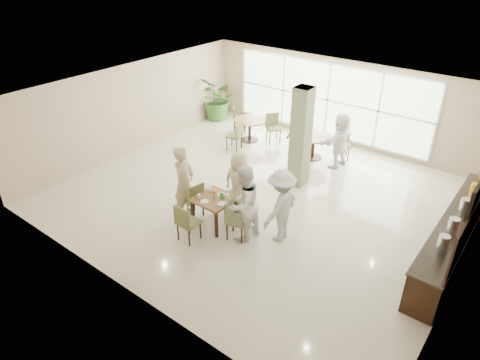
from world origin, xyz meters
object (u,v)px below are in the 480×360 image
Objects in this scene: buffet_counter at (456,235)px; teen_far at (239,183)px; round_table_right at (314,141)px; potted_plant at (218,99)px; teen_left at (184,182)px; teen_standing at (281,206)px; teen_right at (244,203)px; main_table at (214,202)px; adult_a at (297,143)px; adult_b at (340,140)px; adult_standing at (297,116)px; round_table_left at (250,125)px.

buffet_counter reaches higher than teen_far.
round_table_right is 0.69× the size of potted_plant.
teen_left is 2.46m from teen_standing.
teen_right is (-3.99, -2.23, 0.36)m from buffet_counter.
teen_left is 1.70m from teen_right.
main_table is at bearing -71.71° from teen_standing.
potted_plant is 1.01× the size of teen_far.
teen_left reaches higher than adult_a.
teen_far is 2.93m from adult_a.
adult_b is (0.89, -0.04, 0.27)m from round_table_right.
buffet_counter is 2.85× the size of potted_plant.
teen_left reaches higher than adult_standing.
teen_left reaches higher than adult_b.
adult_standing is at bearing -13.58° from teen_left.
teen_right is at bearing -54.86° from round_table_left.
adult_b is (-0.59, 4.15, -0.03)m from teen_standing.
teen_standing is at bearing -47.19° from adult_a.
round_table_right is (2.38, 0.13, 0.01)m from round_table_left.
potted_plant is at bearing 17.74° from teen_left.
round_table_right is at bearing 103.17° from adult_a.
round_table_left is 1.62m from adult_standing.
round_table_left is at bearing 178.83° from adult_a.
buffet_counter reaches higher than teen_standing.
round_table_right is 0.93m from adult_b.
round_table_right is 5.37m from buffet_counter.
main_table is 0.53× the size of potted_plant.
adult_a is at bearing -18.59° from round_table_left.
adult_a reaches higher than round_table_left.
round_table_left is 0.60× the size of teen_right.
round_table_right is 0.67× the size of adult_b.
potted_plant is at bearing 158.93° from round_table_left.
teen_standing is 0.96× the size of adult_standing.
teen_left reaches higher than teen_standing.
main_table is 6.97m from potted_plant.
main_table is 1.62m from teen_standing.
potted_plant is at bearing -54.83° from teen_far.
round_table_left is 0.68× the size of adult_a.
potted_plant reaches higher than teen_far.
buffet_counter is 2.68× the size of teen_standing.
teen_left is at bearing -84.62° from adult_a.
round_table_right is 4.74m from teen_right.
round_table_left is at bearing -141.49° from teen_right.
round_table_right is at bearing 153.19° from buffet_counter.
buffet_counter is 2.89× the size of teen_far.
buffet_counter is 2.77× the size of adult_b.
round_table_right is 0.70× the size of teen_far.
potted_plant is 3.40m from adult_standing.
adult_a is at bearing -27.53° from teen_left.
adult_b reaches higher than round_table_right.
adult_a is at bearing -154.59° from teen_standing.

